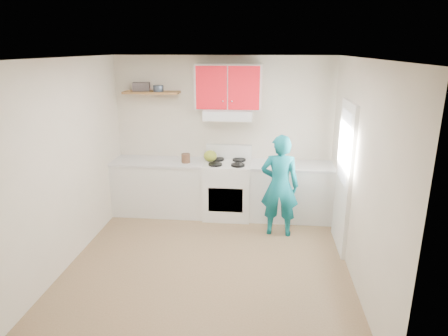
# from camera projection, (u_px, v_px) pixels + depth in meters

# --- Properties ---
(floor) EXTENTS (3.80, 3.80, 0.00)m
(floor) POSITION_uv_depth(u_px,v_px,m) (208.00, 264.00, 5.16)
(floor) COLOR brown
(floor) RESTS_ON ground
(ceiling) EXTENTS (3.60, 3.80, 0.04)m
(ceiling) POSITION_uv_depth(u_px,v_px,m) (206.00, 58.00, 4.39)
(ceiling) COLOR white
(ceiling) RESTS_ON floor
(back_wall) EXTENTS (3.60, 0.04, 2.60)m
(back_wall) POSITION_uv_depth(u_px,v_px,m) (223.00, 136.00, 6.58)
(back_wall) COLOR beige
(back_wall) RESTS_ON floor
(front_wall) EXTENTS (3.60, 0.04, 2.60)m
(front_wall) POSITION_uv_depth(u_px,v_px,m) (171.00, 243.00, 2.97)
(front_wall) COLOR beige
(front_wall) RESTS_ON floor
(left_wall) EXTENTS (0.04, 3.80, 2.60)m
(left_wall) POSITION_uv_depth(u_px,v_px,m) (66.00, 165.00, 4.95)
(left_wall) COLOR beige
(left_wall) RESTS_ON floor
(right_wall) EXTENTS (0.04, 3.80, 2.60)m
(right_wall) POSITION_uv_depth(u_px,v_px,m) (359.00, 174.00, 4.60)
(right_wall) COLOR beige
(right_wall) RESTS_ON floor
(door) EXTENTS (0.05, 0.85, 2.05)m
(door) POSITION_uv_depth(u_px,v_px,m) (344.00, 177.00, 5.35)
(door) COLOR white
(door) RESTS_ON floor
(door_glass) EXTENTS (0.01, 0.55, 0.95)m
(door_glass) POSITION_uv_depth(u_px,v_px,m) (345.00, 147.00, 5.23)
(door_glass) COLOR white
(door_glass) RESTS_ON door
(counter_left) EXTENTS (1.52, 0.60, 0.90)m
(counter_left) POSITION_uv_depth(u_px,v_px,m) (160.00, 187.00, 6.65)
(counter_left) COLOR silver
(counter_left) RESTS_ON floor
(counter_right) EXTENTS (1.32, 0.60, 0.90)m
(counter_right) POSITION_uv_depth(u_px,v_px,m) (291.00, 192.00, 6.44)
(counter_right) COLOR silver
(counter_right) RESTS_ON floor
(stove) EXTENTS (0.76, 0.65, 0.92)m
(stove) POSITION_uv_depth(u_px,v_px,m) (227.00, 190.00, 6.51)
(stove) COLOR white
(stove) RESTS_ON floor
(range_hood) EXTENTS (0.76, 0.44, 0.15)m
(range_hood) POSITION_uv_depth(u_px,v_px,m) (228.00, 114.00, 6.25)
(range_hood) COLOR silver
(range_hood) RESTS_ON back_wall
(upper_cabinets) EXTENTS (1.02, 0.33, 0.70)m
(upper_cabinets) POSITION_uv_depth(u_px,v_px,m) (229.00, 87.00, 6.18)
(upper_cabinets) COLOR red
(upper_cabinets) RESTS_ON back_wall
(shelf) EXTENTS (0.90, 0.30, 0.04)m
(shelf) POSITION_uv_depth(u_px,v_px,m) (152.00, 92.00, 6.34)
(shelf) COLOR brown
(shelf) RESTS_ON back_wall
(books) EXTENTS (0.30, 0.24, 0.14)m
(books) POSITION_uv_depth(u_px,v_px,m) (141.00, 87.00, 6.36)
(books) COLOR #443B3D
(books) RESTS_ON shelf
(tin) EXTENTS (0.21, 0.21, 0.10)m
(tin) POSITION_uv_depth(u_px,v_px,m) (158.00, 88.00, 6.28)
(tin) COLOR #333D4C
(tin) RESTS_ON shelf
(kettle) EXTENTS (0.28, 0.28, 0.18)m
(kettle) POSITION_uv_depth(u_px,v_px,m) (210.00, 156.00, 6.45)
(kettle) COLOR olive
(kettle) RESTS_ON stove
(crock) EXTENTS (0.17, 0.17, 0.17)m
(crock) POSITION_uv_depth(u_px,v_px,m) (186.00, 159.00, 6.38)
(crock) COLOR #4C3121
(crock) RESTS_ON counter_left
(cutting_board) EXTENTS (0.38, 0.32, 0.02)m
(cutting_board) POSITION_uv_depth(u_px,v_px,m) (277.00, 166.00, 6.26)
(cutting_board) COLOR olive
(cutting_board) RESTS_ON counter_right
(silicone_mat) EXTENTS (0.33, 0.30, 0.01)m
(silicone_mat) POSITION_uv_depth(u_px,v_px,m) (321.00, 166.00, 6.27)
(silicone_mat) COLOR red
(silicone_mat) RESTS_ON counter_right
(person) EXTENTS (0.59, 0.41, 1.54)m
(person) POSITION_uv_depth(u_px,v_px,m) (280.00, 186.00, 5.77)
(person) COLOR #0C6773
(person) RESTS_ON floor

